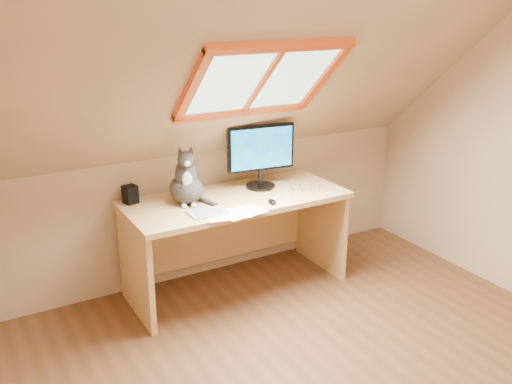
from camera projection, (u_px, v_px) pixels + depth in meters
room_shell at (381, 149)px, 2.72m from camera, size 3.52×3.52×2.41m
desk at (232, 222)px, 4.28m from camera, size 1.62×0.71×0.74m
monitor at (261, 152)px, 4.25m from camera, size 0.53×0.22×0.48m
cat at (186, 182)px, 3.97m from camera, size 0.30×0.33×0.43m
desk_speaker at (130, 194)px, 4.00m from camera, size 0.11×0.11×0.13m
graphics_tablet at (208, 213)px, 3.83m from camera, size 0.26×0.19×0.01m
mouse at (272, 202)px, 4.01m from camera, size 0.07×0.10×0.03m
papers at (234, 211)px, 3.86m from camera, size 0.33×0.27×0.00m
cables at (297, 191)px, 4.26m from camera, size 0.51×0.26×0.01m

